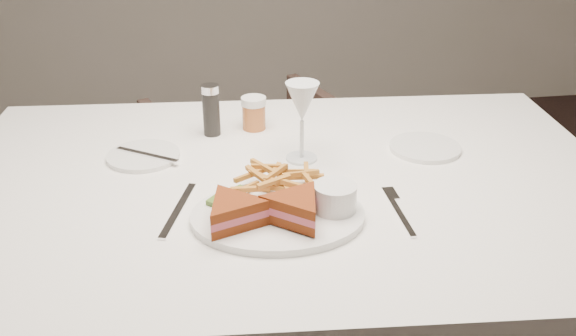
# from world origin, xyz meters

# --- Properties ---
(table) EXTENTS (1.46, 1.03, 0.75)m
(table) POSITION_xyz_m (0.11, 0.23, 0.38)
(table) COLOR white
(table) RESTS_ON ground
(chair_far) EXTENTS (0.80, 0.77, 0.65)m
(chair_far) POSITION_xyz_m (0.14, 1.05, 0.33)
(chair_far) COLOR #48332C
(chair_far) RESTS_ON ground
(table_setting) EXTENTS (0.79, 0.66, 0.18)m
(table_setting) POSITION_xyz_m (0.09, 0.17, 0.79)
(table_setting) COLOR white
(table_setting) RESTS_ON table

